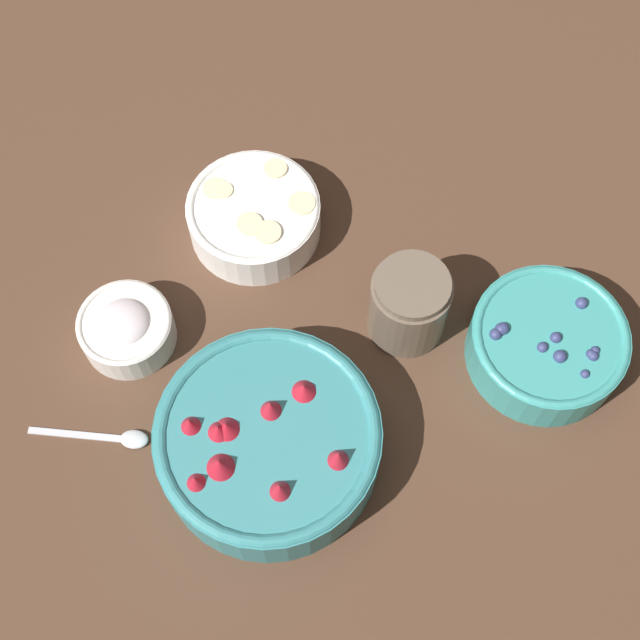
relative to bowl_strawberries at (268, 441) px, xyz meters
name	(u,v)px	position (x,y,z in m)	size (l,w,h in m)	color
ground_plane	(347,369)	(-0.02, -0.13, -0.04)	(4.00, 4.00, 0.00)	#4C3323
bowl_strawberries	(268,441)	(0.00, 0.00, 0.00)	(0.24, 0.24, 0.09)	teal
bowl_blueberries	(547,343)	(-0.19, -0.28, -0.01)	(0.18, 0.18, 0.07)	teal
bowl_bananas	(254,215)	(0.19, -0.23, -0.01)	(0.16, 0.16, 0.06)	white
bowl_cream	(126,328)	(0.22, -0.02, -0.02)	(0.11, 0.11, 0.06)	silver
jar_chocolate	(409,306)	(-0.04, -0.22, 0.00)	(0.09, 0.09, 0.10)	brown
spoon	(112,437)	(0.16, 0.09, -0.04)	(0.13, 0.08, 0.01)	silver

